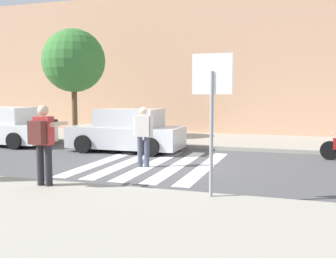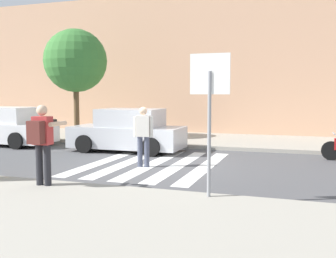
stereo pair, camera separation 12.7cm
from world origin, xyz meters
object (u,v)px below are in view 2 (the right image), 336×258
object	(u,v)px
parked_car_white	(5,127)
photographer_with_backpack	(42,138)
pedestrian_crossing	(143,133)
street_tree_west	(76,61)
stop_sign	(210,93)
parked_car_silver	(128,131)

from	to	relation	value
parked_car_white	photographer_with_backpack	bearing A→B (deg)	-44.04
pedestrian_crossing	street_tree_west	size ratio (longest dim) A/B	0.36
stop_sign	parked_car_white	world-z (taller)	stop_sign
parked_car_silver	street_tree_west	world-z (taller)	street_tree_west
pedestrian_crossing	street_tree_west	bearing A→B (deg)	136.71
street_tree_west	parked_car_white	bearing A→B (deg)	-131.19
parked_car_white	parked_car_silver	xyz separation A→B (m)	(5.48, 0.00, 0.00)
stop_sign	photographer_with_backpack	bearing A→B (deg)	-175.89
photographer_with_backpack	street_tree_west	xyz separation A→B (m)	(-4.25, 8.25, 2.36)
parked_car_silver	pedestrian_crossing	bearing A→B (deg)	-57.62
photographer_with_backpack	parked_car_white	xyz separation A→B (m)	(-6.21, 6.01, -0.44)
street_tree_west	photographer_with_backpack	bearing A→B (deg)	-62.71
pedestrian_crossing	street_tree_west	world-z (taller)	street_tree_west
stop_sign	pedestrian_crossing	world-z (taller)	stop_sign
parked_car_silver	stop_sign	bearing A→B (deg)	-53.20
pedestrian_crossing	parked_car_white	bearing A→B (deg)	159.58
parked_car_silver	street_tree_west	xyz separation A→B (m)	(-3.52, 2.24, 2.80)
pedestrian_crossing	parked_car_white	world-z (taller)	pedestrian_crossing
photographer_with_backpack	stop_sign	bearing A→B (deg)	4.11
street_tree_west	pedestrian_crossing	bearing A→B (deg)	-43.29
parked_car_white	street_tree_west	xyz separation A→B (m)	(1.96, 2.24, 2.80)
stop_sign	pedestrian_crossing	distance (m)	4.20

